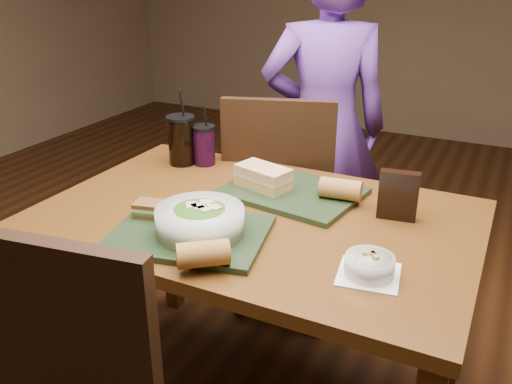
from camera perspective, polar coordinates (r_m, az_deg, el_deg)
dining_table at (r=1.69m, az=0.00°, el=-5.01°), size 1.30×0.85×0.75m
chair_far at (r=2.23m, az=3.34°, el=-0.79°), size 0.54×0.55×0.99m
diner at (r=2.43m, az=7.18°, el=6.62°), size 0.66×0.57×1.54m
tray_near at (r=1.52m, az=-6.95°, el=-4.37°), size 0.48×0.40×0.02m
tray_far at (r=1.78m, az=3.85°, el=0.00°), size 0.46×0.38×0.02m
salad_bowl at (r=1.49m, az=-5.92°, el=-2.83°), size 0.24×0.24×0.08m
soup_bowl at (r=1.35m, az=11.86°, el=-7.57°), size 0.17×0.17×0.06m
sandwich_near at (r=1.61m, az=-10.99°, el=-1.76°), size 0.11×0.08×0.04m
sandwich_far at (r=1.78m, az=0.76°, el=1.59°), size 0.20×0.14×0.07m
baguette_near at (r=1.33m, az=-5.58°, el=-6.50°), size 0.14×0.13×0.06m
baguette_far at (r=1.71m, az=8.88°, el=0.32°), size 0.14×0.08×0.06m
cup_cola at (r=2.04m, az=-7.86°, el=5.47°), size 0.10×0.10×0.28m
cup_berry at (r=2.03m, az=-5.48°, el=4.96°), size 0.08×0.08×0.23m
chip_bag at (r=1.64m, az=14.74°, el=-0.36°), size 0.12×0.05×0.15m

